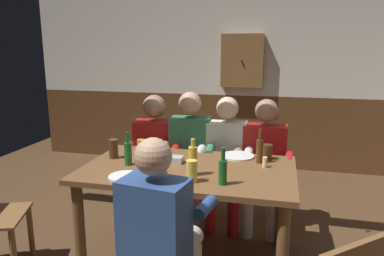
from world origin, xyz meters
name	(u,v)px	position (x,y,z in m)	size (l,w,h in m)	color
back_wall_upper	(234,44)	(0.00, 2.70, 1.71)	(5.84, 0.12, 1.40)	silver
back_wall_wainscot	(232,130)	(0.00, 2.70, 0.50)	(5.84, 0.12, 1.01)	brown
dining_table	(188,181)	(0.00, 0.16, 0.66)	(1.59, 0.96, 0.77)	brown
person_0	(154,150)	(-0.53, 0.87, 0.68)	(0.58, 0.58, 1.21)	#AD1919
person_1	(189,151)	(-0.17, 0.87, 0.69)	(0.54, 0.55, 1.25)	#33724C
person_2	(226,156)	(0.18, 0.86, 0.67)	(0.52, 0.50, 1.22)	silver
person_3	(264,158)	(0.54, 0.87, 0.67)	(0.54, 0.51, 1.21)	#AD1919
person_4	(161,223)	(0.01, -0.55, 0.66)	(0.56, 0.59, 1.19)	#2D4C84
table_candle	(265,162)	(0.56, 0.29, 0.81)	(0.04, 0.04, 0.08)	#F9E08C
condiment_caddy	(174,159)	(-0.14, 0.24, 0.80)	(0.14, 0.10, 0.05)	#B2B7BC
plate_0	(125,177)	(-0.37, -0.17, 0.78)	(0.23, 0.23, 0.01)	white
plate_1	(238,156)	(0.33, 0.51, 0.78)	(0.27, 0.27, 0.01)	white
bottle_0	(223,170)	(0.31, -0.13, 0.87)	(0.06, 0.06, 0.25)	#195923
bottle_1	(260,150)	(0.52, 0.40, 0.88)	(0.06, 0.06, 0.27)	#593314
bottle_2	(193,160)	(0.07, 0.00, 0.88)	(0.06, 0.06, 0.27)	gold
bottle_3	(128,153)	(-0.47, 0.10, 0.87)	(0.06, 0.06, 0.26)	#195923
pint_glass_0	(158,169)	(-0.14, -0.17, 0.85)	(0.06, 0.06, 0.16)	gold
pint_glass_1	(151,164)	(-0.23, -0.05, 0.85)	(0.08, 0.08, 0.15)	white
pint_glass_2	(267,152)	(0.57, 0.51, 0.83)	(0.08, 0.08, 0.12)	#4C2D19
pint_glass_3	(114,149)	(-0.65, 0.24, 0.85)	(0.07, 0.07, 0.16)	#4C2D19
pint_glass_4	(141,149)	(-0.44, 0.31, 0.85)	(0.06, 0.06, 0.15)	gold
pint_glass_5	(192,171)	(0.10, -0.13, 0.85)	(0.08, 0.08, 0.15)	#E5C64C
wall_dart_cabinet	(242,61)	(0.13, 2.57, 1.48)	(0.56, 0.15, 0.70)	brown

